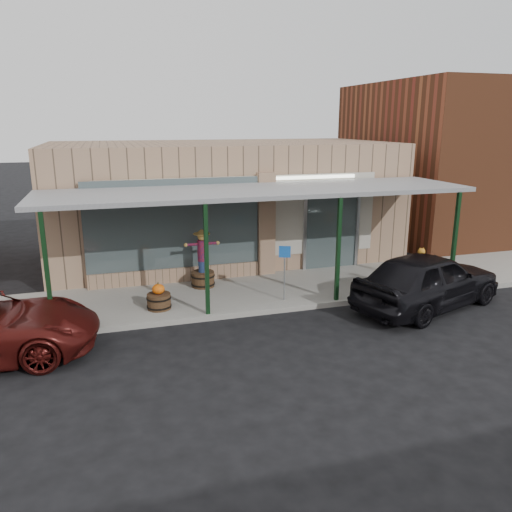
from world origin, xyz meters
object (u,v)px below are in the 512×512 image
object	(u,v)px
barrel_scarecrow	(203,267)
handicap_sign	(285,266)
barrel_pumpkin	(159,299)
parked_sedan	(428,280)

from	to	relation	value
barrel_scarecrow	handicap_sign	distance (m)	2.67
barrel_scarecrow	barrel_pumpkin	size ratio (longest dim) A/B	2.41
barrel_pumpkin	handicap_sign	xyz separation A→B (m)	(3.37, -0.31, 0.73)
handicap_sign	parked_sedan	size ratio (longest dim) A/B	0.31
barrel_scarecrow	parked_sedan	bearing A→B (deg)	-29.05
handicap_sign	barrel_scarecrow	bearing A→B (deg)	157.04
parked_sedan	barrel_scarecrow	bearing A→B (deg)	41.96
barrel_scarecrow	handicap_sign	size ratio (longest dim) A/B	1.14
barrel_scarecrow	barrel_pumpkin	bearing A→B (deg)	-134.03
barrel_pumpkin	handicap_sign	world-z (taller)	handicap_sign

